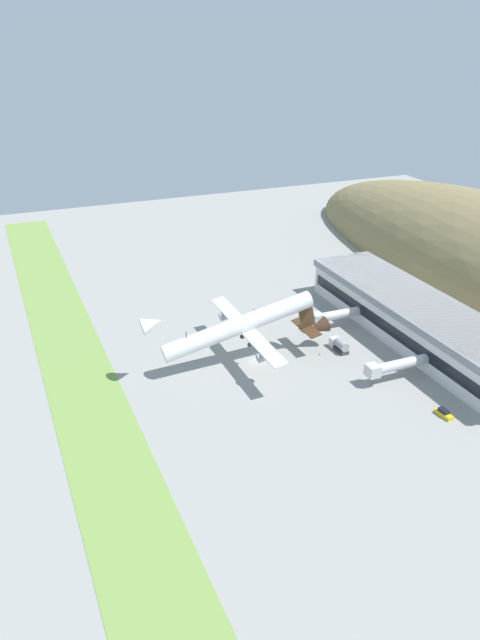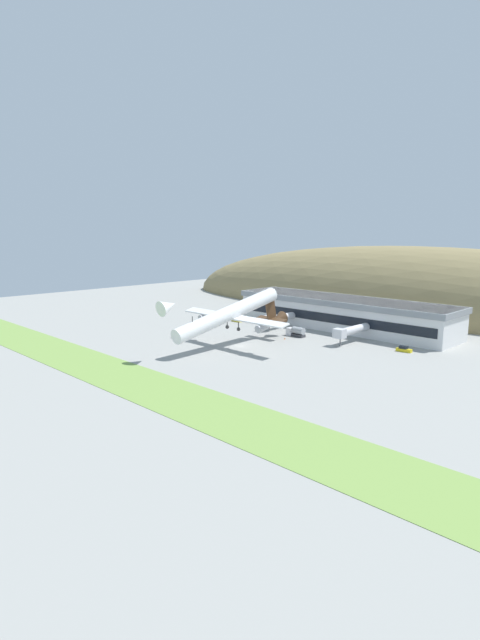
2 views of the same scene
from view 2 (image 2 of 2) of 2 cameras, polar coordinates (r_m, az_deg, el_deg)
ground_plane at (r=153.32m, az=0.15°, el=-2.99°), size 339.84×339.84×0.00m
grass_strip_foreground at (r=127.25m, az=-13.90°, el=-6.04°), size 305.85×17.05×0.08m
hill_backdrop at (r=230.40m, az=18.92°, el=0.91°), size 268.04×63.74×56.82m
terminal_building at (r=183.81m, az=11.60°, el=1.01°), size 83.26×20.17×11.07m
jetway_0 at (r=179.11m, az=4.36°, el=0.21°), size 3.38×14.97×5.43m
jetway_1 at (r=160.17m, az=12.53°, el=-1.20°), size 3.38×16.97×5.43m
cargo_airplane at (r=150.07m, az=-1.09°, el=0.65°), size 41.55×50.92×14.77m
service_car_0 at (r=194.09m, az=-0.39°, el=0.02°), size 4.42×2.09×1.63m
service_car_1 at (r=153.74m, az=18.22°, el=-3.21°), size 4.58×2.00×1.64m
fuel_truck at (r=167.89m, az=6.41°, el=-1.35°), size 6.71×2.52×3.29m
traffic_cone_0 at (r=182.62m, az=-3.69°, el=-0.77°), size 0.52×0.52×0.58m
traffic_cone_1 at (r=163.35m, az=5.14°, el=-2.10°), size 0.52×0.52×0.58m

